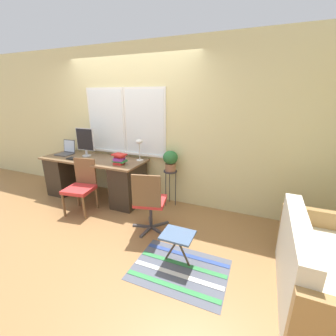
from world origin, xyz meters
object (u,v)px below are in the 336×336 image
(monitor, at_px, (85,141))
(desk_chair_wooden, at_px, (81,185))
(plant_stand, at_px, (170,176))
(mouse, at_px, (86,160))
(desk_lamp, at_px, (139,145))
(book_stack, at_px, (119,159))
(office_chair_swivel, at_px, (149,201))
(keyboard, at_px, (76,159))
(couch_loveseat, at_px, (321,276))
(potted_plant, at_px, (170,160))
(laptop, at_px, (66,151))
(folding_stool, at_px, (178,237))

(monitor, bearing_deg, desk_chair_wooden, -57.88)
(monitor, bearing_deg, plant_stand, 6.29)
(mouse, distance_m, desk_lamp, 0.97)
(mouse, distance_m, book_stack, 0.65)
(desk_lamp, bearing_deg, office_chair_swivel, -53.58)
(keyboard, relative_size, desk_chair_wooden, 0.37)
(couch_loveseat, bearing_deg, monitor, 72.92)
(couch_loveseat, relative_size, potted_plant, 4.08)
(keyboard, height_order, potted_plant, potted_plant)
(desk_chair_wooden, bearing_deg, plant_stand, 22.93)
(laptop, height_order, couch_loveseat, laptop)
(mouse, bearing_deg, couch_loveseat, -13.76)
(mouse, xyz_separation_m, desk_chair_wooden, (0.13, -0.31, -0.32))
(potted_plant, bearing_deg, office_chair_swivel, -86.87)
(office_chair_swivel, bearing_deg, book_stack, -45.58)
(potted_plant, relative_size, folding_stool, 0.89)
(laptop, distance_m, monitor, 0.52)
(desk_lamp, bearing_deg, plant_stand, 6.02)
(monitor, relative_size, couch_loveseat, 0.37)
(office_chair_swivel, bearing_deg, folding_stool, 128.45)
(laptop, distance_m, plant_stand, 2.13)
(couch_loveseat, height_order, folding_stool, couch_loveseat)
(couch_loveseat, height_order, potted_plant, potted_plant)
(keyboard, xyz_separation_m, book_stack, (0.90, 0.06, 0.08))
(folding_stool, bearing_deg, desk_lamp, 133.13)
(folding_stool, bearing_deg, office_chair_swivel, 142.32)
(office_chair_swivel, relative_size, couch_loveseat, 0.63)
(office_chair_swivel, xyz_separation_m, folding_stool, (0.59, -0.46, -0.13))
(desk_chair_wooden, bearing_deg, monitor, 113.47)
(potted_plant, bearing_deg, monitor, -173.71)
(book_stack, xyz_separation_m, office_chair_swivel, (0.81, -0.50, -0.38))
(monitor, distance_m, plant_stand, 1.72)
(keyboard, height_order, couch_loveseat, couch_loveseat)
(mouse, bearing_deg, office_chair_swivel, -15.97)
(keyboard, relative_size, plant_stand, 0.52)
(keyboard, xyz_separation_m, plant_stand, (1.65, 0.44, -0.23))
(couch_loveseat, bearing_deg, book_stack, 71.65)
(book_stack, distance_m, potted_plant, 0.85)
(office_chair_swivel, distance_m, couch_loveseat, 2.03)
(office_chair_swivel, bearing_deg, mouse, -29.84)
(book_stack, distance_m, couch_loveseat, 2.98)
(potted_plant, bearing_deg, laptop, -174.11)
(book_stack, height_order, plant_stand, book_stack)
(mouse, xyz_separation_m, potted_plant, (1.40, 0.47, 0.05))
(desk_lamp, bearing_deg, couch_loveseat, -25.76)
(monitor, bearing_deg, couch_loveseat, -17.08)
(keyboard, bearing_deg, mouse, -5.50)
(monitor, height_order, desk_lamp, monitor)
(keyboard, relative_size, folding_stool, 0.84)
(keyboard, xyz_separation_m, office_chair_swivel, (1.70, -0.44, -0.30))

